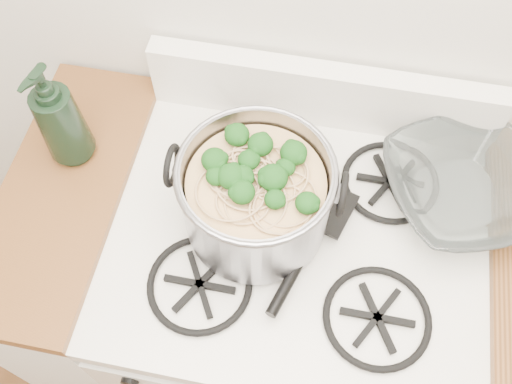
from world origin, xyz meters
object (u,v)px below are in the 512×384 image
at_px(glass_bowl, 459,192).
at_px(bottle, 58,115).
at_px(gas_range, 288,308).
at_px(stock_pot, 256,197).
at_px(spatula, 329,207).

height_order(glass_bowl, bottle, bottle).
bearing_deg(glass_bowl, gas_range, -155.50).
bearing_deg(stock_pot, gas_range, -3.55).
bearing_deg(bottle, gas_range, 4.30).
relative_size(spatula, bottle, 1.21).
relative_size(gas_range, bottle, 3.60).
bearing_deg(glass_bowl, spatula, -161.86).
xyz_separation_m(gas_range, stock_pot, (-0.09, 0.01, 0.58)).
relative_size(glass_bowl, bottle, 0.48).
xyz_separation_m(spatula, glass_bowl, (0.26, 0.08, 0.00)).
bearing_deg(stock_pot, glass_bowl, 18.72).
height_order(gas_range, spatula, spatula).
xyz_separation_m(stock_pot, glass_bowl, (0.40, 0.13, -0.08)).
relative_size(stock_pot, spatula, 1.04).
distance_m(gas_range, stock_pot, 0.59).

